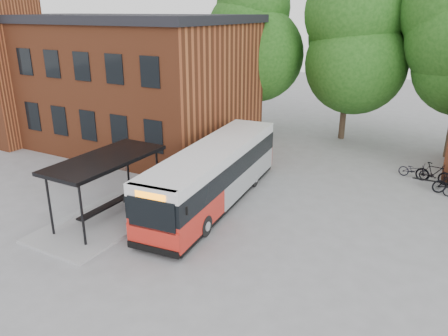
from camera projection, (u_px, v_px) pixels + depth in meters
The scene contains 8 objects.
ground at pixel (209, 233), 18.23m from camera, with size 100.00×100.00×0.00m, color gray.
station_building at pixel (114, 79), 30.13m from camera, with size 18.40×10.40×8.50m, color brown, non-canonical shape.
bus_shelter at pixel (108, 189), 18.97m from camera, with size 3.60×7.00×2.90m, color black, non-canonical shape.
tree_0 at pixel (250, 57), 32.24m from camera, with size 7.92×7.92×11.00m, color #1B4813, non-canonical shape.
tree_1 at pixel (348, 65), 29.95m from camera, with size 7.92×7.92×10.40m, color #1B4813, non-canonical shape.
city_bus at pixel (214, 175), 20.63m from camera, with size 2.36×11.06×2.81m, color red, non-canonical shape.
bicycle_0 at pixel (414, 170), 24.06m from camera, with size 0.58×1.67×0.88m, color black.
bicycle_1 at pixel (434, 173), 23.32m from camera, with size 0.52×1.86×1.12m, color black.
Camera 1 is at (8.47, -13.84, 8.76)m, focal length 35.00 mm.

